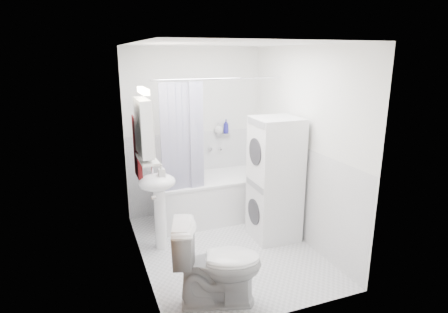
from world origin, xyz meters
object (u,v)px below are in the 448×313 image
object	(u,v)px
bathtub	(215,195)
toilet	(218,263)
washer_dryer	(275,179)
sink	(158,194)

from	to	relation	value
bathtub	toilet	world-z (taller)	toilet
bathtub	toilet	size ratio (longest dim) A/B	1.95
washer_dryer	sink	bearing A→B (deg)	173.09
bathtub	toilet	xyz separation A→B (m)	(-0.62, -1.83, 0.07)
toilet	bathtub	bearing A→B (deg)	-1.25
bathtub	washer_dryer	size ratio (longest dim) A/B	1.04
sink	washer_dryer	xyz separation A→B (m)	(1.43, -0.22, 0.08)
bathtub	washer_dryer	distance (m)	1.07
washer_dryer	toilet	size ratio (longest dim) A/B	1.88
washer_dryer	toilet	bearing A→B (deg)	-136.65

